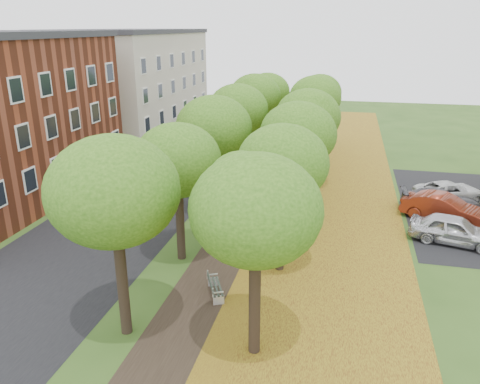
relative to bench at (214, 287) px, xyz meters
The scene contains 13 objects.
ground 3.17m from the bench, 95.14° to the right, with size 120.00×120.00×0.00m, color #2D4C19.
street_asphalt 14.20m from the bench, 123.24° to the left, with size 8.00×70.00×0.01m, color black.
footpath 11.88m from the bench, 91.36° to the left, with size 3.20×70.00×0.01m, color black.
leaf_verge 12.78m from the bench, 68.32° to the left, with size 7.50×70.00×0.01m, color #A6941E.
parking_lot 18.45m from the bench, 44.24° to the left, with size 9.00×16.00×0.01m, color black.
tree_row_west 13.01m from the bench, 101.81° to the left, with size 4.18×34.18×6.91m.
tree_row_east 12.98m from the bench, 78.95° to the left, with size 4.18×34.18×6.91m.
building_cream 34.84m from the bench, 120.05° to the left, with size 10.30×20.30×10.40m.
bench is the anchor object (origin of this frame).
car_silver 13.16m from the bench, 35.47° to the left, with size 1.76×4.38×1.49m, color silver.
car_red 15.12m from the bench, 44.84° to the left, with size 1.63×4.68×1.54m, color maroon.
car_grey 16.24m from the bench, 48.29° to the left, with size 1.91×4.70×1.36m, color #39383E.
car_white 18.52m from the bench, 50.74° to the left, with size 2.06×4.48×1.24m, color silver.
Camera 1 is at (5.15, -13.27, 10.67)m, focal length 35.00 mm.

